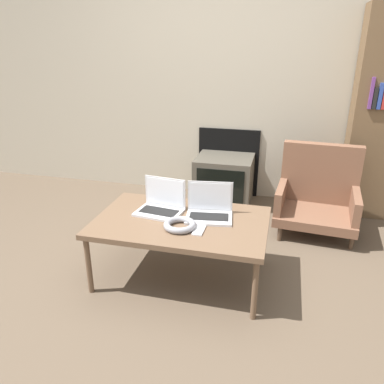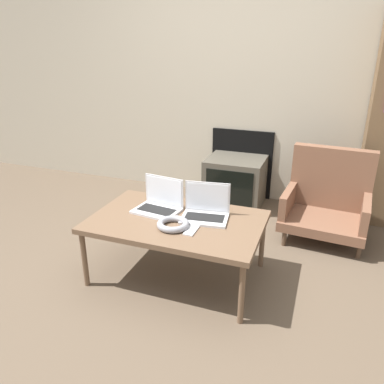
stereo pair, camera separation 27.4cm
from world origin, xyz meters
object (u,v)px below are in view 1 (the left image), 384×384
object	(u,v)px
phone	(199,230)
tv	(224,180)
laptop_left	(161,204)
laptop_right	(209,209)
headphones	(180,225)
armchair	(318,193)

from	to	relation	value
phone	tv	xyz separation A→B (m)	(-0.09, 1.50, -0.20)
laptop_left	laptop_right	world-z (taller)	same
headphones	tv	bearing A→B (deg)	88.42
armchair	tv	bearing A→B (deg)	162.87
headphones	tv	distance (m)	1.51
headphones	tv	xyz separation A→B (m)	(0.04, 1.50, -0.22)
tv	armchair	bearing A→B (deg)	-22.02
laptop_left	laptop_right	size ratio (longest dim) A/B	1.00
laptop_right	armchair	xyz separation A→B (m)	(0.78, 0.92, -0.17)
laptop_right	armchair	world-z (taller)	armchair
headphones	phone	distance (m)	0.13
tv	headphones	bearing A→B (deg)	-91.58
laptop_right	phone	xyz separation A→B (m)	(-0.02, -0.22, -0.05)
laptop_left	headphones	bearing A→B (deg)	-40.25
laptop_left	tv	size ratio (longest dim) A/B	0.60
laptop_left	headphones	world-z (taller)	laptop_left
headphones	laptop_left	bearing A→B (deg)	132.21
headphones	armchair	xyz separation A→B (m)	(0.92, 1.14, -0.14)
tv	armchair	distance (m)	0.96
headphones	armchair	size ratio (longest dim) A/B	0.29
tv	phone	bearing A→B (deg)	-86.71
headphones	phone	size ratio (longest dim) A/B	1.48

